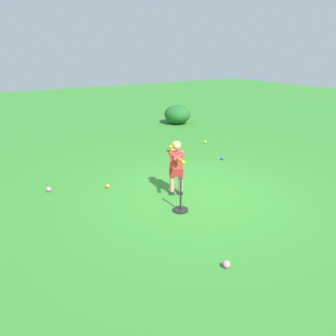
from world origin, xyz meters
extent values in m
plane|color=#2D7528|center=(0.00, 0.00, 0.00)|extent=(40.00, 40.00, 0.00)
cube|color=#232328|center=(-0.26, 0.14, 0.03)|extent=(0.15, 0.17, 0.05)
cylinder|color=tan|center=(-0.25, 0.16, 0.21)|extent=(0.09, 0.09, 0.34)
cube|color=#232328|center=(-0.40, 0.23, 0.03)|extent=(0.15, 0.17, 0.05)
cylinder|color=tan|center=(-0.39, 0.25, 0.21)|extent=(0.09, 0.09, 0.34)
cube|color=maroon|center=(-0.32, 0.20, 0.46)|extent=(0.31, 0.27, 0.16)
cube|color=red|center=(-0.32, 0.20, 0.71)|extent=(0.29, 0.26, 0.34)
sphere|color=tan|center=(-0.32, 0.20, 1.00)|extent=(0.17, 0.17, 0.17)
ellipsoid|color=tan|center=(-0.31, 0.21, 1.02)|extent=(0.24, 0.24, 0.11)
sphere|color=orange|center=(-0.39, 0.08, 0.80)|extent=(0.04, 0.04, 0.04)
cylinder|color=black|center=(-0.42, 0.00, 0.81)|extent=(0.08, 0.14, 0.05)
cylinder|color=orange|center=(-0.51, -0.22, 0.85)|extent=(0.19, 0.35, 0.11)
sphere|color=orange|center=(-0.57, -0.38, 0.87)|extent=(0.07, 0.07, 0.07)
cylinder|color=red|center=(-0.34, 0.10, 0.81)|extent=(0.31, 0.14, 0.14)
cylinder|color=red|center=(-0.40, 0.13, 0.81)|extent=(0.13, 0.31, 0.14)
sphere|color=yellow|center=(2.53, 2.82, 0.04)|extent=(0.08, 0.08, 0.08)
sphere|color=orange|center=(-1.37, 1.20, 0.04)|extent=(0.08, 0.08, 0.08)
sphere|color=pink|center=(-2.44, 1.68, 0.05)|extent=(0.10, 0.10, 0.10)
sphere|color=blue|center=(1.89, 1.29, 0.04)|extent=(0.08, 0.08, 0.08)
sphere|color=pink|center=(-1.10, -2.13, 0.05)|extent=(0.10, 0.10, 0.10)
cylinder|color=black|center=(-0.68, -0.46, 0.01)|extent=(0.28, 0.28, 0.03)
cylinder|color=black|center=(-0.68, -0.46, 0.31)|extent=(0.03, 0.03, 0.55)
cone|color=black|center=(-0.68, -0.46, 0.60)|extent=(0.07, 0.07, 0.04)
cylinder|color=yellow|center=(1.18, 2.54, 0.09)|extent=(0.20, 0.20, 0.18)
torus|color=yellow|center=(1.18, 2.54, 0.18)|extent=(0.22, 0.22, 0.02)
ellipsoid|color=#1E5B23|center=(3.41, 5.61, 0.36)|extent=(0.98, 1.04, 0.72)
camera|label=1|loc=(-3.73, -4.78, 2.73)|focal=35.15mm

